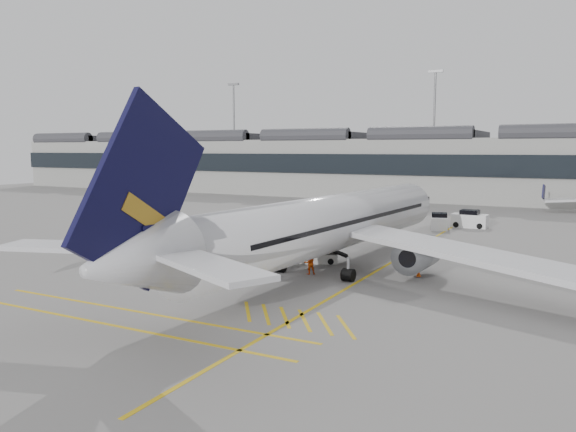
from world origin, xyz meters
The scene contains 18 objects.
ground centered at (0.00, 0.00, 0.00)m, with size 220.00×220.00×0.00m, color gray.
terminal centered at (0.00, 71.93, 6.14)m, with size 200.00×20.45×12.40m.
light_masts centered at (-1.67, 86.00, 14.49)m, with size 113.00×0.60×25.45m.
apron_markings centered at (10.00, 10.00, 0.01)m, with size 0.25×60.00×0.01m, color gold.
airliner_main centered at (6.64, 4.75, 3.52)m, with size 41.20×45.13×11.99m.
belt_loader centered at (4.13, 7.20, 0.61)m, with size 5.18×3.40×2.07m.
baggage_cart_a centered at (0.32, 3.71, 0.99)m, with size 2.16×1.98×1.85m.
baggage_cart_b centered at (-3.16, 1.88, 0.86)m, with size 1.58×1.32×1.60m.
baggage_cart_c centered at (1.71, 2.60, 0.95)m, with size 1.86×1.60×1.78m.
baggage_cart_d centered at (-2.42, 6.08, 0.96)m, with size 1.98×1.75×1.79m.
ramp_agent_a centered at (3.68, 9.55, 0.97)m, with size 0.71×0.46×1.94m, color #DA590B.
ramp_agent_b centered at (5.98, 3.24, 0.85)m, with size 0.83×0.65×1.70m, color #FD530D.
pushback_tug centered at (-8.21, 2.14, 0.61)m, with size 2.63×1.81×1.38m.
safety_cone_nose centered at (12.69, 20.11, 0.23)m, with size 0.34×0.34×0.47m, color #F24C0A.
safety_cone_engine centered at (13.30, 6.25, 0.24)m, with size 0.34×0.34×0.47m, color #F24C0A.
service_van_left centered at (-4.64, 40.97, 0.84)m, with size 4.01×2.70×1.89m.
service_van_mid centered at (8.98, 31.47, 0.84)m, with size 2.62×3.97×1.88m.
service_van_right centered at (11.82, 34.59, 0.93)m, with size 4.09×2.14×2.07m.
Camera 1 is at (23.56, -33.37, 9.18)m, focal length 35.00 mm.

